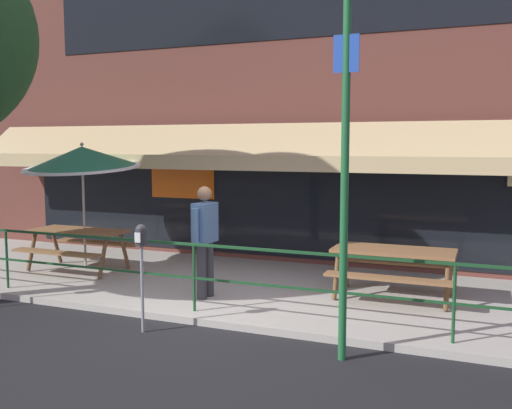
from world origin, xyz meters
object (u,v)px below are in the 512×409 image
at_px(picnic_table_left, 78,238).
at_px(parking_meter_far, 141,245).
at_px(pedestrian_walking, 205,236).
at_px(picnic_table_centre, 393,259).
at_px(street_sign_pole, 345,146).
at_px(patio_umbrella_left, 82,158).

bearing_deg(picnic_table_left, parking_meter_far, -38.12).
distance_m(pedestrian_walking, parking_meter_far, 1.51).
distance_m(picnic_table_left, pedestrian_walking, 3.17).
distance_m(picnic_table_centre, pedestrian_walking, 2.88).
bearing_deg(picnic_table_centre, picnic_table_left, -177.60).
height_order(picnic_table_left, parking_meter_far, parking_meter_far).
bearing_deg(picnic_table_centre, street_sign_pole, -94.27).
height_order(picnic_table_left, street_sign_pole, street_sign_pole).
distance_m(picnic_table_centre, patio_umbrella_left, 5.91).
distance_m(parking_meter_far, street_sign_pole, 2.92).
xyz_separation_m(picnic_table_left, picnic_table_centre, (5.72, 0.24, 0.00)).
relative_size(picnic_table_centre, parking_meter_far, 1.27).
height_order(parking_meter_far, street_sign_pole, street_sign_pole).
height_order(picnic_table_left, picnic_table_centre, same).
height_order(picnic_table_left, patio_umbrella_left, patio_umbrella_left).
relative_size(picnic_table_centre, street_sign_pole, 0.38).
bearing_deg(picnic_table_left, pedestrian_walking, -14.35).
xyz_separation_m(picnic_table_left, pedestrian_walking, (3.05, -0.78, 0.35)).
height_order(pedestrian_walking, street_sign_pole, street_sign_pole).
distance_m(picnic_table_left, patio_umbrella_left, 1.49).
distance_m(patio_umbrella_left, street_sign_pole, 6.05).
height_order(picnic_table_centre, pedestrian_walking, pedestrian_walking).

